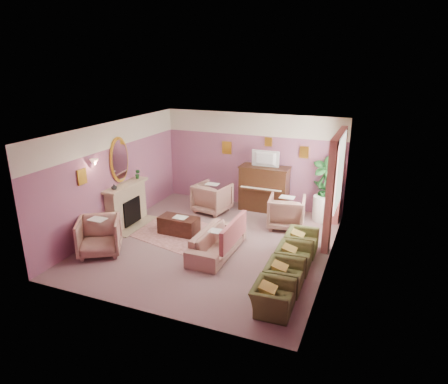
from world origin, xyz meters
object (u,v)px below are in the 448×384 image
at_px(floral_armchair_front, 99,234).
at_px(olive_chair_a, 273,294).
at_px(piano, 264,189).
at_px(coffee_table, 179,225).
at_px(olive_chair_d, 302,239).
at_px(olive_chair_b, 284,272).
at_px(floral_armchair_right, 286,210).
at_px(olive_chair_c, 294,254).
at_px(side_table, 322,208).
at_px(floral_armchair_left, 212,196).
at_px(television, 265,158).
at_px(sofa, 217,238).

xyz_separation_m(floral_armchair_front, olive_chair_a, (4.29, -0.66, -0.13)).
xyz_separation_m(piano, coffee_table, (-1.52, -2.47, -0.43)).
distance_m(piano, olive_chair_d, 2.85).
bearing_deg(olive_chair_b, piano, 111.99).
distance_m(floral_armchair_right, olive_chair_a, 3.82).
xyz_separation_m(coffee_table, olive_chair_d, (3.13, 0.14, 0.12)).
height_order(olive_chair_c, side_table, side_table).
xyz_separation_m(olive_chair_b, olive_chair_d, (0.00, 1.64, 0.00)).
bearing_deg(olive_chair_c, coffee_table, 167.74).
relative_size(floral_armchair_left, olive_chair_b, 1.20).
relative_size(television, olive_chair_d, 1.00).
xyz_separation_m(coffee_table, olive_chair_c, (3.13, -0.68, 0.12)).
relative_size(sofa, side_table, 2.75).
bearing_deg(television, floral_armchair_right, -46.65).
xyz_separation_m(sofa, floral_armchair_front, (-2.50, -1.02, 0.09)).
bearing_deg(olive_chair_b, olive_chair_d, 90.00).
distance_m(piano, olive_chair_b, 4.30).
distance_m(floral_armchair_front, olive_chair_b, 4.29).
bearing_deg(sofa, olive_chair_c, -1.47).
bearing_deg(olive_chair_a, olive_chair_d, 90.00).
distance_m(floral_armchair_front, olive_chair_c, 4.40).
xyz_separation_m(floral_armchair_left, olive_chair_c, (2.96, -2.43, -0.13)).
relative_size(floral_armchair_front, olive_chair_b, 1.20).
height_order(floral_armchair_left, side_table, floral_armchair_left).
distance_m(floral_armchair_right, side_table, 1.18).
distance_m(television, olive_chair_d, 3.06).
height_order(olive_chair_a, olive_chair_c, same).
bearing_deg(piano, television, -90.00).
xyz_separation_m(coffee_table, floral_armchair_front, (-1.16, -1.66, 0.25)).
bearing_deg(floral_armchair_left, television, 26.51).
distance_m(floral_armchair_right, floral_armchair_front, 4.76).
distance_m(olive_chair_c, olive_chair_d, 0.82).
bearing_deg(olive_chair_a, side_table, 88.40).
height_order(sofa, side_table, sofa).
xyz_separation_m(olive_chair_b, side_table, (0.13, 3.80, 0.01)).
distance_m(sofa, floral_armchair_left, 2.66).
xyz_separation_m(sofa, olive_chair_b, (1.79, -0.87, -0.04)).
height_order(coffee_table, olive_chair_b, olive_chair_b).
distance_m(floral_armchair_left, olive_chair_b, 4.40).
bearing_deg(olive_chair_c, floral_armchair_front, -167.13).
xyz_separation_m(coffee_table, floral_armchair_right, (2.45, 1.44, 0.25)).
distance_m(floral_armchair_left, olive_chair_c, 3.83).
distance_m(television, floral_armchair_left, 1.88).
relative_size(olive_chair_c, side_table, 1.14).
bearing_deg(side_table, floral_armchair_right, -133.17).
distance_m(piano, coffee_table, 2.94).
bearing_deg(floral_armchair_left, olive_chair_c, -39.40).
height_order(coffee_table, floral_armchair_right, floral_armchair_right).
distance_m(piano, olive_chair_a, 5.06).
xyz_separation_m(sofa, side_table, (1.92, 2.93, -0.04)).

